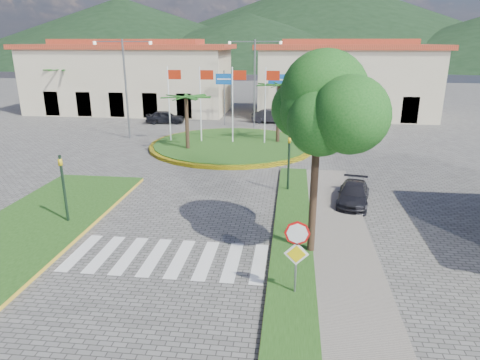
# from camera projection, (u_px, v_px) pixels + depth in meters

# --- Properties ---
(ground) EXTENTS (160.00, 160.00, 0.00)m
(ground) POSITION_uv_depth(u_px,v_px,m) (125.00, 323.00, 12.47)
(ground) COLOR #575553
(ground) RESTS_ON ground
(sidewalk_right) EXTENTS (4.00, 28.00, 0.15)m
(sidewalk_right) POSITION_uv_depth(u_px,v_px,m) (329.00, 297.00, 13.63)
(sidewalk_right) COLOR gray
(sidewalk_right) RESTS_ON ground
(verge_right) EXTENTS (1.60, 28.00, 0.18)m
(verge_right) POSITION_uv_depth(u_px,v_px,m) (291.00, 293.00, 13.77)
(verge_right) COLOR #1F4513
(verge_right) RESTS_ON ground
(median_left) EXTENTS (5.00, 14.00, 0.18)m
(median_left) POSITION_uv_depth(u_px,v_px,m) (35.00, 225.00, 18.87)
(median_left) COLOR #1F4513
(median_left) RESTS_ON ground
(crosswalk) EXTENTS (8.00, 3.00, 0.01)m
(crosswalk) POSITION_uv_depth(u_px,v_px,m) (165.00, 257.00, 16.24)
(crosswalk) COLOR silver
(crosswalk) RESTS_ON ground
(roundabout_island) EXTENTS (12.70, 12.70, 6.00)m
(roundabout_island) POSITION_uv_depth(u_px,v_px,m) (232.00, 145.00, 33.17)
(roundabout_island) COLOR yellow
(roundabout_island) RESTS_ON ground
(stop_sign) EXTENTS (0.80, 0.11, 2.65)m
(stop_sign) POSITION_uv_depth(u_px,v_px,m) (297.00, 247.00, 13.19)
(stop_sign) COLOR slate
(stop_sign) RESTS_ON ground
(deciduous_tree) EXTENTS (3.60, 3.60, 6.80)m
(deciduous_tree) POSITION_uv_depth(u_px,v_px,m) (318.00, 121.00, 14.94)
(deciduous_tree) COLOR black
(deciduous_tree) RESTS_ON ground
(traffic_light_left) EXTENTS (0.15, 0.18, 3.20)m
(traffic_light_left) POSITION_uv_depth(u_px,v_px,m) (63.00, 183.00, 18.61)
(traffic_light_left) COLOR black
(traffic_light_left) RESTS_ON ground
(traffic_light_right) EXTENTS (0.15, 0.18, 3.20)m
(traffic_light_right) POSITION_uv_depth(u_px,v_px,m) (289.00, 158.00, 22.66)
(traffic_light_right) COLOR black
(traffic_light_right) RESTS_ON ground
(traffic_light_far) EXTENTS (0.18, 0.15, 3.20)m
(traffic_light_far) POSITION_uv_depth(u_px,v_px,m) (334.00, 116.00, 35.46)
(traffic_light_far) COLOR black
(traffic_light_far) RESTS_ON ground
(direction_sign_west) EXTENTS (1.60, 0.14, 5.20)m
(direction_sign_west) POSITION_uv_depth(u_px,v_px,m) (224.00, 88.00, 40.83)
(direction_sign_west) COLOR slate
(direction_sign_west) RESTS_ON ground
(direction_sign_east) EXTENTS (1.60, 0.14, 5.20)m
(direction_sign_east) POSITION_uv_depth(u_px,v_px,m) (277.00, 89.00, 40.25)
(direction_sign_east) COLOR slate
(direction_sign_east) RESTS_ON ground
(street_lamp_centre) EXTENTS (4.80, 0.16, 8.00)m
(street_lamp_centre) POSITION_uv_depth(u_px,v_px,m) (255.00, 79.00, 39.27)
(street_lamp_centre) COLOR slate
(street_lamp_centre) RESTS_ON ground
(street_lamp_west) EXTENTS (4.80, 0.16, 8.00)m
(street_lamp_west) POSITION_uv_depth(u_px,v_px,m) (126.00, 84.00, 34.78)
(street_lamp_west) COLOR slate
(street_lamp_west) RESTS_ON ground
(building_left) EXTENTS (23.32, 9.54, 8.05)m
(building_left) POSITION_uv_depth(u_px,v_px,m) (130.00, 77.00, 48.76)
(building_left) COLOR beige
(building_left) RESTS_ON ground
(building_right) EXTENTS (19.08, 9.54, 8.05)m
(building_right) POSITION_uv_depth(u_px,v_px,m) (345.00, 79.00, 45.94)
(building_right) COLOR beige
(building_right) RESTS_ON ground
(hill_far_west) EXTENTS (140.00, 140.00, 22.00)m
(hill_far_west) POSITION_uv_depth(u_px,v_px,m) (122.00, 31.00, 147.62)
(hill_far_west) COLOR black
(hill_far_west) RESTS_ON ground
(hill_far_mid) EXTENTS (180.00, 180.00, 30.00)m
(hill_far_mid) POSITION_uv_depth(u_px,v_px,m) (325.00, 21.00, 157.04)
(hill_far_mid) COLOR black
(hill_far_mid) RESTS_ON ground
(hill_near_back) EXTENTS (110.00, 110.00, 16.00)m
(hill_near_back) POSITION_uv_depth(u_px,v_px,m) (249.00, 41.00, 133.84)
(hill_near_back) COLOR black
(hill_near_back) RESTS_ON ground
(white_van) EXTENTS (4.51, 2.29, 1.22)m
(white_van) POSITION_uv_depth(u_px,v_px,m) (127.00, 109.00, 47.40)
(white_van) COLOR white
(white_van) RESTS_ON ground
(car_dark_a) EXTENTS (3.92, 1.96, 1.28)m
(car_dark_a) POSITION_uv_depth(u_px,v_px,m) (165.00, 117.00, 42.55)
(car_dark_a) COLOR black
(car_dark_a) RESTS_ON ground
(car_dark_b) EXTENTS (4.16, 1.91, 1.32)m
(car_dark_b) POSITION_uv_depth(u_px,v_px,m) (272.00, 116.00, 42.76)
(car_dark_b) COLOR black
(car_dark_b) RESTS_ON ground
(car_side_right) EXTENTS (2.11, 3.85, 1.06)m
(car_side_right) POSITION_uv_depth(u_px,v_px,m) (353.00, 194.00, 21.39)
(car_side_right) COLOR black
(car_side_right) RESTS_ON ground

